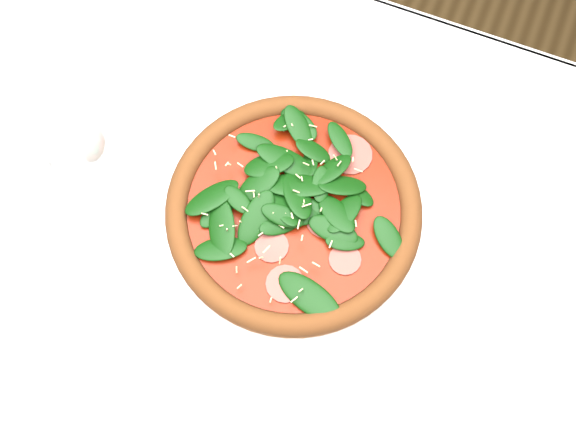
% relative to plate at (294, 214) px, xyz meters
% --- Properties ---
extents(ground, '(6.00, 6.00, 0.00)m').
position_rel_plate_xyz_m(ground, '(-0.07, -0.03, -0.76)').
color(ground, brown).
rests_on(ground, ground).
extents(dining_table, '(1.21, 0.81, 0.75)m').
position_rel_plate_xyz_m(dining_table, '(-0.07, -0.03, -0.11)').
color(dining_table, silver).
rests_on(dining_table, ground).
extents(plate, '(0.38, 0.38, 0.02)m').
position_rel_plate_xyz_m(plate, '(0.00, 0.00, 0.00)').
color(plate, white).
rests_on(plate, dining_table).
extents(pizza, '(0.42, 0.42, 0.04)m').
position_rel_plate_xyz_m(pizza, '(0.00, 0.00, 0.02)').
color(pizza, '#9D5C26').
rests_on(pizza, plate).
extents(wine_glass, '(0.09, 0.09, 0.21)m').
position_rel_plate_xyz_m(wine_glass, '(-0.25, -0.06, 0.14)').
color(wine_glass, silver).
rests_on(wine_glass, dining_table).
extents(saucer_far, '(0.16, 0.16, 0.01)m').
position_rel_plate_xyz_m(saucer_far, '(0.33, 0.17, -0.00)').
color(saucer_far, white).
rests_on(saucer_far, dining_table).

